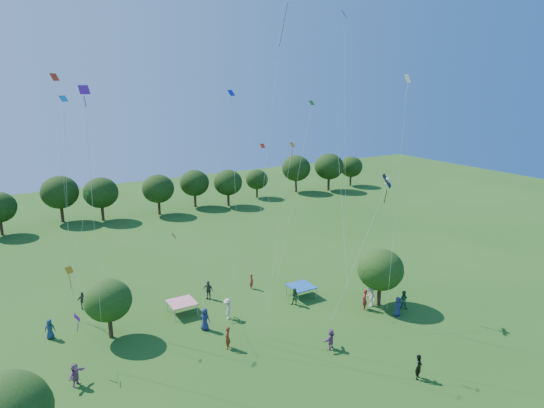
{
  "coord_description": "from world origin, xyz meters",
  "views": [
    {
      "loc": [
        -17.27,
        -14.83,
        19.64
      ],
      "look_at": [
        0.0,
        14.0,
        11.0
      ],
      "focal_mm": 32.0,
      "sensor_mm": 36.0,
      "label": 1
    }
  ],
  "objects": [
    {
      "name": "small_kite_4",
      "position": [
        7.47,
        15.43,
        18.33
      ],
      "size": [
        2.34,
        1.15,
        23.31
      ],
      "color": "blue"
    },
    {
      "name": "crowd_person_4",
      "position": [
        -1.15,
        23.52,
        0.89
      ],
      "size": [
        0.96,
        1.13,
        1.77
      ],
      "primitive_type": "imported",
      "rotation": [
        0.0,
        0.0,
        5.29
      ],
      "color": "#3E3731",
      "rests_on": "ground"
    },
    {
      "name": "small_kite_11",
      "position": [
        -11.4,
        23.85,
        8.62
      ],
      "size": [
        1.82,
        2.89,
        10.2
      ],
      "color": "#2C8418"
    },
    {
      "name": "crowd_person_9",
      "position": [
        10.69,
        14.71,
        0.92
      ],
      "size": [
        0.75,
        1.28,
        1.84
      ],
      "primitive_type": "imported",
      "rotation": [
        0.0,
        0.0,
        4.53
      ],
      "color": "beige",
      "rests_on": "ground"
    },
    {
      "name": "small_kite_13",
      "position": [
        -13.21,
        17.57,
        3.77
      ],
      "size": [
        1.62,
        0.97,
        2.95
      ],
      "color": "#8E1789"
    },
    {
      "name": "crowd_person_10",
      "position": [
        -11.45,
        27.31,
        0.8
      ],
      "size": [
        0.99,
        0.54,
        1.6
      ],
      "primitive_type": "imported",
      "rotation": [
        0.0,
        0.0,
        3.01
      ],
      "color": "#454037",
      "rests_on": "ground"
    },
    {
      "name": "small_kite_5",
      "position": [
        -11.27,
        18.9,
        15.71
      ],
      "size": [
        1.14,
        2.54,
        18.0
      ],
      "color": "#731891"
    },
    {
      "name": "small_kite_0",
      "position": [
        -11.89,
        27.0,
        16.08
      ],
      "size": [
        0.9,
        1.96,
        18.83
      ],
      "color": "red"
    },
    {
      "name": "small_kite_10",
      "position": [
        -12.51,
        25.38,
        4.21
      ],
      "size": [
        0.68,
        0.57,
        3.53
      ],
      "color": "orange"
    },
    {
      "name": "small_kite_3",
      "position": [
        10.39,
        25.08,
        13.57
      ],
      "size": [
        7.41,
        5.22,
        16.28
      ],
      "color": "#2A7C16"
    },
    {
      "name": "small_kite_2",
      "position": [
        -5.03,
        18.96,
        7.03
      ],
      "size": [
        4.25,
        1.3,
        7.06
      ],
      "color": "orange"
    },
    {
      "name": "small_kite_12",
      "position": [
        -1.82,
        16.31,
        14.06
      ],
      "size": [
        0.58,
        1.08,
        17.64
      ],
      "color": "#1223BC"
    },
    {
      "name": "near_tree_north",
      "position": [
        -10.51,
        21.07,
        3.15
      ],
      "size": [
        3.64,
        3.64,
        4.8
      ],
      "color": "#422B19",
      "rests_on": "ground"
    },
    {
      "name": "tent_blue",
      "position": [
        6.46,
        19.48,
        1.04
      ],
      "size": [
        2.2,
        2.2,
        1.1
      ],
      "color": "#1B56B0",
      "rests_on": "ground"
    },
    {
      "name": "small_kite_9",
      "position": [
        0.67,
        13.46,
        11.41
      ],
      "size": [
        3.23,
        0.98,
        14.07
      ],
      "color": "orange"
    },
    {
      "name": "near_tree_east",
      "position": [
        11.46,
        14.48,
        3.4
      ],
      "size": [
        4.08,
        4.08,
        5.24
      ],
      "color": "#422B19",
      "rests_on": "ground"
    },
    {
      "name": "red_high_kite",
      "position": [
        1.58,
        15.83,
        21.19
      ],
      "size": [
        3.26,
        0.81,
        24.48
      ],
      "color": "red"
    },
    {
      "name": "tent_red_stripe",
      "position": [
        -4.26,
        22.0,
        1.04
      ],
      "size": [
        2.2,
        2.2,
        1.1
      ],
      "color": "red",
      "rests_on": "ground"
    },
    {
      "name": "pirate_kite",
      "position": [
        11.46,
        14.4,
        11.25
      ],
      "size": [
        7.77,
        2.7,
        10.62
      ],
      "color": "black"
    },
    {
      "name": "crowd_person_12",
      "position": [
        -3.69,
        18.38,
        0.92
      ],
      "size": [
        0.94,
        1.02,
        1.85
      ],
      "primitive_type": "imported",
      "rotation": [
        0.0,
        0.0,
        2.22
      ],
      "color": "navy",
      "rests_on": "ground"
    },
    {
      "name": "small_kite_6",
      "position": [
        10.56,
        12.05,
        16.08
      ],
      "size": [
        1.29,
        0.76,
        18.69
      ],
      "color": "white"
    },
    {
      "name": "man_in_black",
      "position": [
        6.05,
        4.83,
        0.89
      ],
      "size": [
        0.79,
        0.73,
        1.78
      ],
      "primitive_type": "imported",
      "rotation": [
        0.0,
        0.0,
        0.59
      ],
      "color": "black",
      "rests_on": "ground"
    },
    {
      "name": "crowd_person_7",
      "position": [
        3.35,
        23.44,
        0.75
      ],
      "size": [
        0.37,
        0.57,
        1.5
      ],
      "primitive_type": "imported",
      "rotation": [
        0.0,
        0.0,
        1.59
      ],
      "color": "maroon",
      "rests_on": "ground"
    },
    {
      "name": "treeline",
      "position": [
        -1.73,
        55.43,
        4.09
      ],
      "size": [
        88.01,
        8.77,
        6.77
      ],
      "color": "#422B19",
      "rests_on": "ground"
    },
    {
      "name": "small_kite_8",
      "position": [
        4.23,
        21.97,
        10.71
      ],
      "size": [
        1.47,
        0.98,
        12.86
      ],
      "color": "#F5320E"
    },
    {
      "name": "crowd_person_0",
      "position": [
        -14.61,
        23.32,
        0.81
      ],
      "size": [
        0.89,
        0.65,
        1.61
      ],
      "primitive_type": "imported",
      "rotation": [
        0.0,
        0.0,
        2.83
      ],
      "color": "navy",
      "rests_on": "ground"
    },
    {
      "name": "crowd_person_8",
      "position": [
        12.86,
        12.92,
        0.83
      ],
      "size": [
        0.84,
        0.92,
        1.66
      ],
      "primitive_type": "imported",
      "rotation": [
        0.0,
        0.0,
        2.2
      ],
      "color": "#275B39",
      "rests_on": "ground"
    },
    {
      "name": "crowd_person_3",
      "position": [
        -1.29,
        19.12,
        0.9
      ],
      "size": [
        1.13,
        1.27,
        1.81
      ],
      "primitive_type": "imported",
      "rotation": [
        0.0,
        0.0,
        4.08
      ],
      "color": "beige",
      "rests_on": "ground"
    },
    {
      "name": "crowd_person_2",
      "position": [
        4.96,
        18.3,
        0.81
      ],
      "size": [
        0.82,
        0.9,
        1.62
      ],
      "primitive_type": "imported",
      "rotation": [
        0.0,
        0.0,
        5.34
      ],
      "color": "#31642B",
      "rests_on": "ground"
    },
    {
      "name": "crowd_person_1",
      "position": [
        9.78,
        14.52,
        0.93
      ],
      "size": [
        0.8,
        0.8,
        1.85
      ],
      "primitive_type": "imported",
      "rotation": [
        0.0,
        0.0,
        3.93
      ],
      "color": "maroon",
      "rests_on": "ground"
    },
    {
      "name": "crowd_person_6",
      "position": [
        11.4,
        12.13,
        0.86
      ],
      "size": [
        0.93,
        0.64,
        1.71
      ],
      "primitive_type": "imported",
      "rotation": [
        0.0,
        0.0,
        0.23
      ],
      "color": "navy",
      "rests_on": "ground"
    },
    {
      "name": "small_kite_1",
      "position": [
        11.78,
        20.82,
        9.74
      ],
      "size": [
        4.02,
        7.13,
        12.48
      ],
      "color": "orange"
    },
    {
      "name": "small_kite_7",
      "position": [
        -11.67,
        26.44,
        14.56
      ],
      "size": [
        1.65,
        1.17,
        17.14
      ],
      "color": "#0D90C9"
    },
    {
      "name": "crowd_person_5",
      "position": [
        -13.96,
        15.9,
        0.82
      ],
      "size": [
        1.5,
        1.44,
        1.64
      ],
      "primitive_type": "imported",
      "rotation": [
        0.0,
        0.0,
        0.75
      ],
      "color": "#975881",
      "rests_on": "ground"
    },
    {
      "name": "crowd_person_13",
      "position": [
        -3.35,
        14.91,
        0.89
      ],
      "size": [
        0.75,
        0.78,
        1.77
      ],
      "primitive_type": "imported",
      "rotation": [
        0.0,
        0.0,
        4.03
      ],
      "color": "maroon",
      "rests_on": "ground"
    },
    {
      "name": "crowd_person_11",
      "position": [
        3.24,
        10.88,
        0.81
      ],
      "size": [
        1.59,
        1.11,
        1.61
      ],
      "primitive_type": "imported",
      "rotation": [
        0.0,
        0.0,
        3.57
      ],
      "color": "#8C517C",
      "rests_on": "ground"
    }
  ]
}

